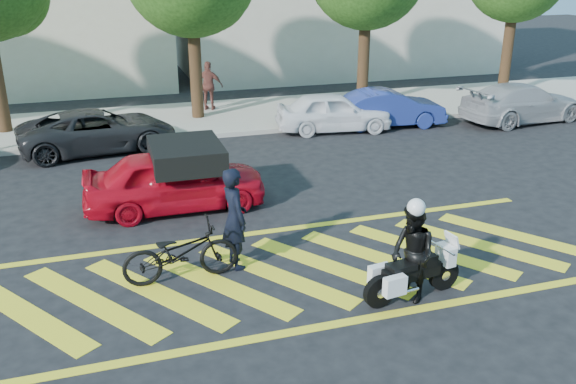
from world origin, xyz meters
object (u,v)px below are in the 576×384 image
object	(u,v)px
parked_mid_right	(334,112)
officer_moto	(413,254)
parked_mid_left	(98,131)
red_convertible	(175,180)
parked_right	(388,108)
officer_bike	(235,218)
police_motorcycle	(412,274)
bicycle	(181,252)
parked_far_right	(522,103)

from	to	relation	value
parked_mid_right	officer_moto	bearing A→B (deg)	173.27
parked_mid_left	parked_mid_right	world-z (taller)	parked_mid_right
officer_moto	parked_mid_left	world-z (taller)	officer_moto
red_convertible	parked_right	distance (m)	9.78
officer_bike	police_motorcycle	distance (m)	3.42
bicycle	police_motorcycle	bearing A→B (deg)	-118.58
parked_far_right	parked_right	bearing A→B (deg)	74.15
police_motorcycle	parked_mid_right	world-z (taller)	parked_mid_right
bicycle	parked_mid_right	xyz separation A→B (m)	(6.49, 8.85, 0.11)
bicycle	officer_moto	bearing A→B (deg)	-118.61
bicycle	parked_right	world-z (taller)	parked_right
parked_mid_right	parked_mid_left	bearing A→B (deg)	97.88
parked_far_right	bicycle	bearing A→B (deg)	114.64
officer_bike	bicycle	size ratio (longest dim) A/B	0.94
parked_mid_left	parked_far_right	bearing A→B (deg)	-101.06
police_motorcycle	red_convertible	xyz separation A→B (m)	(-3.33, 5.35, 0.25)
officer_bike	red_convertible	distance (m)	3.32
bicycle	parked_mid_right	distance (m)	10.98
officer_bike	parked_mid_right	bearing A→B (deg)	-40.72
officer_bike	officer_moto	bearing A→B (deg)	-137.37
police_motorcycle	officer_moto	size ratio (longest dim) A/B	1.13
bicycle	parked_far_right	world-z (taller)	parked_far_right
red_convertible	parked_mid_right	world-z (taller)	red_convertible
officer_bike	officer_moto	size ratio (longest dim) A/B	1.15
parked_mid_left	parked_right	world-z (taller)	parked_right
officer_moto	parked_mid_left	bearing A→B (deg)	-163.76
officer_bike	parked_mid_right	world-z (taller)	officer_bike
parked_mid_right	parked_right	world-z (taller)	parked_mid_right
police_motorcycle	red_convertible	size ratio (longest dim) A/B	0.46
officer_bike	parked_far_right	size ratio (longest dim) A/B	0.42
officer_moto	red_convertible	distance (m)	6.29
officer_moto	parked_mid_left	distance (m)	11.80
officer_moto	parked_mid_right	distance (m)	11.08
officer_bike	parked_right	distance (m)	11.40
officer_bike	parked_far_right	distance (m)	14.62
bicycle	parked_right	distance (m)	12.31
officer_bike	parked_right	bearing A→B (deg)	-49.52
officer_bike	parked_mid_left	distance (m)	8.92
parked_far_right	police_motorcycle	bearing A→B (deg)	129.25
red_convertible	parked_mid_right	xyz separation A→B (m)	(6.11, 5.37, -0.05)
parked_right	parked_far_right	distance (m)	4.99
officer_moto	parked_mid_right	size ratio (longest dim) A/B	0.44
bicycle	parked_right	size ratio (longest dim) A/B	0.54
parked_mid_left	parked_mid_right	bearing A→B (deg)	-97.77
officer_bike	parked_right	size ratio (longest dim) A/B	0.50
officer_bike	red_convertible	bearing A→B (deg)	3.57
officer_bike	parked_right	world-z (taller)	officer_bike
police_motorcycle	red_convertible	world-z (taller)	red_convertible
bicycle	red_convertible	bearing A→B (deg)	-8.16
parked_mid_left	red_convertible	bearing A→B (deg)	-170.90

